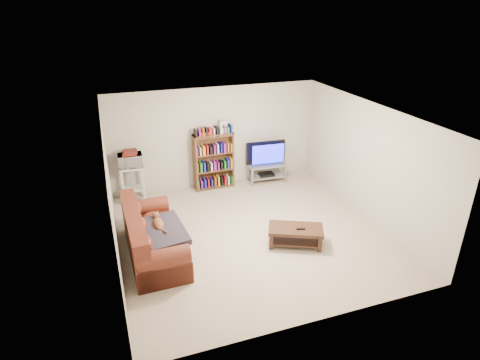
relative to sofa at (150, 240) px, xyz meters
name	(u,v)px	position (x,y,z in m)	size (l,w,h in m)	color
floor	(251,233)	(1.96, 0.08, -0.31)	(5.00, 5.00, 0.00)	#C5AE92
ceiling	(253,114)	(1.96, 0.08, 2.09)	(5.00, 5.00, 0.00)	white
wall_back	(215,137)	(1.96, 2.58, 0.89)	(5.00, 5.00, 0.00)	beige
wall_front	(320,251)	(1.96, -2.42, 0.89)	(5.00, 5.00, 0.00)	beige
wall_left	(111,198)	(-0.54, 0.08, 0.89)	(5.00, 5.00, 0.00)	beige
wall_right	(367,161)	(4.46, 0.08, 0.89)	(5.00, 5.00, 0.00)	beige
sofa	(150,240)	(0.00, 0.00, 0.00)	(0.94, 2.09, 0.89)	maroon
blanket	(161,232)	(0.18, -0.14, 0.21)	(0.80, 1.04, 0.10)	#312C37
cat	(158,224)	(0.18, 0.05, 0.27)	(0.23, 0.57, 0.17)	brown
coffee_table	(295,233)	(2.59, -0.54, -0.06)	(1.12, 0.87, 0.36)	#341E12
remote	(301,229)	(2.66, -0.62, 0.06)	(0.16, 0.05, 0.02)	black
tv_stand	(266,170)	(3.18, 2.28, 0.00)	(0.94, 0.47, 0.46)	#999EA3
television	(267,154)	(3.18, 2.28, 0.43)	(0.99, 0.13, 0.57)	black
dvd_player	(266,174)	(3.18, 2.28, -0.12)	(0.37, 0.26, 0.06)	black
bookshelf	(214,160)	(1.85, 2.38, 0.39)	(0.96, 0.33, 1.37)	#52341C
shelf_clutter	(217,129)	(1.95, 2.40, 1.16)	(0.70, 0.23, 0.28)	silver
microwave_stand	(133,179)	(-0.06, 2.29, 0.22)	(0.54, 0.40, 0.84)	silver
microwave	(130,160)	(-0.06, 2.29, 0.67)	(0.52, 0.35, 0.29)	silver
game_boxes	(129,153)	(-0.06, 2.29, 0.84)	(0.31, 0.27, 0.05)	maroon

